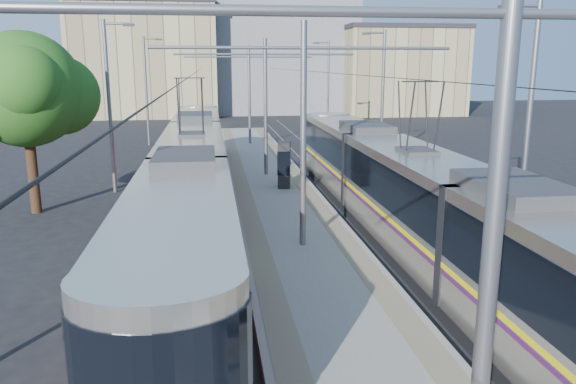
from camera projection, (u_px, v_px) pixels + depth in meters
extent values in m
cube|color=gray|center=(272.00, 189.00, 26.99)|extent=(4.00, 50.00, 0.30)
cube|color=gray|center=(242.00, 187.00, 26.77)|extent=(0.70, 50.00, 0.01)
cube|color=gray|center=(302.00, 185.00, 27.15)|extent=(0.70, 50.00, 0.01)
cube|color=gray|center=(181.00, 194.00, 26.45)|extent=(0.07, 70.00, 0.03)
cube|color=gray|center=(212.00, 193.00, 26.64)|extent=(0.07, 70.00, 0.03)
cube|color=gray|center=(331.00, 190.00, 27.41)|extent=(0.07, 70.00, 0.03)
cube|color=gray|center=(360.00, 189.00, 27.60)|extent=(0.07, 70.00, 0.03)
cube|color=black|center=(195.00, 212.00, 22.65)|extent=(2.30, 31.85, 0.40)
cube|color=beige|center=(193.00, 172.00, 22.29)|extent=(2.40, 30.25, 2.90)
cube|color=black|center=(193.00, 159.00, 22.17)|extent=(2.43, 30.25, 1.30)
cube|color=yellow|center=(194.00, 181.00, 22.38)|extent=(2.43, 30.25, 0.12)
cube|color=#BB0D0A|center=(194.00, 194.00, 22.49)|extent=(2.42, 30.25, 1.10)
cube|color=#2D2D30|center=(192.00, 131.00, 21.93)|extent=(1.68, 3.00, 0.30)
cube|color=black|center=(412.00, 245.00, 18.46)|extent=(2.30, 29.04, 0.40)
cube|color=#AAA69C|center=(414.00, 197.00, 18.09)|extent=(2.40, 27.44, 2.90)
cube|color=black|center=(415.00, 181.00, 17.98)|extent=(2.43, 27.44, 1.30)
cube|color=yellow|center=(414.00, 209.00, 18.18)|extent=(2.43, 27.44, 0.12)
cube|color=#401345|center=(414.00, 213.00, 18.22)|extent=(2.43, 27.44, 0.10)
cube|color=#2D2D30|center=(417.00, 147.00, 17.73)|extent=(1.68, 3.00, 0.30)
cylinder|color=slate|center=(489.00, 282.00, 5.90)|extent=(0.20, 0.20, 7.00)
cylinder|color=slate|center=(512.00, 14.00, 5.30)|extent=(9.20, 0.10, 0.10)
cylinder|color=slate|center=(303.00, 137.00, 17.49)|extent=(0.20, 0.20, 7.00)
cylinder|color=slate|center=(304.00, 48.00, 16.88)|extent=(9.20, 0.10, 0.10)
cylinder|color=slate|center=(266.00, 108.00, 29.07)|extent=(0.20, 0.20, 7.00)
cylinder|color=slate|center=(265.00, 54.00, 28.47)|extent=(9.20, 0.10, 0.10)
cylinder|color=slate|center=(249.00, 95.00, 40.66)|extent=(0.20, 0.20, 7.00)
cylinder|color=slate|center=(249.00, 57.00, 40.06)|extent=(9.20, 0.10, 0.10)
cylinder|color=black|center=(192.00, 75.00, 25.31)|extent=(0.02, 70.00, 0.02)
cylinder|color=black|center=(348.00, 74.00, 26.26)|extent=(0.02, 70.00, 0.02)
cylinder|color=slate|center=(109.00, 108.00, 26.10)|extent=(0.18, 0.18, 8.00)
cube|color=#2D2D30|center=(129.00, 25.00, 25.41)|extent=(0.50, 0.22, 0.12)
cylinder|color=slate|center=(146.00, 92.00, 41.55)|extent=(0.18, 0.18, 8.00)
cube|color=#2D2D30|center=(159.00, 39.00, 40.85)|extent=(0.50, 0.22, 0.12)
cylinder|color=slate|center=(528.00, 127.00, 18.44)|extent=(0.18, 0.18, 8.00)
cube|color=#2D2D30|center=(507.00, 7.00, 17.46)|extent=(0.50, 0.22, 0.12)
cylinder|color=slate|center=(383.00, 98.00, 33.89)|extent=(0.18, 0.18, 8.00)
cube|color=#2D2D30|center=(367.00, 34.00, 32.90)|extent=(0.50, 0.22, 0.12)
cylinder|color=slate|center=(328.00, 87.00, 49.34)|extent=(0.18, 0.18, 8.00)
cube|color=#2D2D30|center=(316.00, 43.00, 48.35)|extent=(0.50, 0.22, 0.12)
cube|color=black|center=(284.00, 165.00, 26.44)|extent=(0.72, 1.02, 2.16)
cube|color=black|center=(284.00, 162.00, 26.41)|extent=(0.76, 1.07, 1.13)
cylinder|color=#382314|center=(33.00, 177.00, 22.95)|extent=(0.42, 0.42, 3.04)
sphere|color=#264F16|center=(24.00, 89.00, 22.17)|extent=(4.56, 4.56, 4.56)
sphere|color=#264F16|center=(60.00, 95.00, 23.12)|extent=(3.23, 3.23, 3.23)
cube|color=tan|center=(147.00, 62.00, 65.82)|extent=(16.00, 12.00, 12.44)
cube|color=#262328|center=(144.00, 4.00, 64.37)|extent=(16.32, 12.24, 0.50)
cube|color=slate|center=(278.00, 50.00, 71.47)|extent=(18.00, 14.00, 15.47)
cube|color=tan|center=(399.00, 73.00, 68.17)|extent=(14.00, 10.00, 9.93)
cube|color=#262328|center=(400.00, 28.00, 67.00)|extent=(14.28, 10.20, 0.50)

